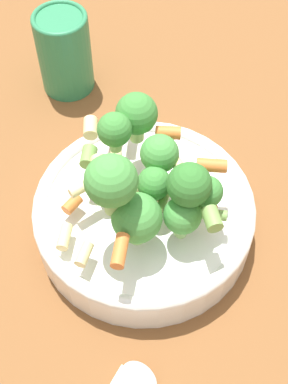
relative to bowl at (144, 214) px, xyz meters
The scene contains 4 objects.
ground_plane 0.03m from the bowl, ahead, with size 3.00×3.00×0.00m, color brown.
bowl is the anchor object (origin of this frame).
pasta_salad 0.08m from the bowl, ahead, with size 0.19×0.16×0.11m.
cup 0.24m from the bowl, 162.99° to the right, with size 0.07×0.07×0.10m.
Camera 1 is at (0.29, -0.04, 0.48)m, focal length 50.00 mm.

